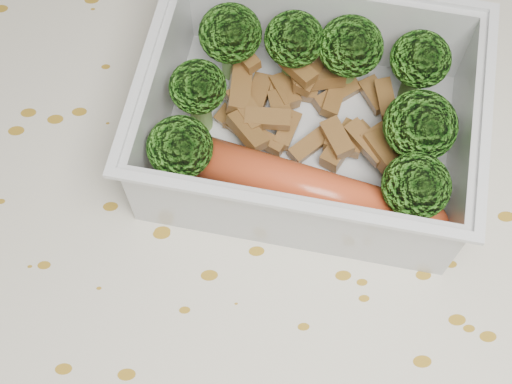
{
  "coord_description": "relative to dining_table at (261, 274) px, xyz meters",
  "views": [
    {
      "loc": [
        -0.01,
        -0.15,
        1.13
      ],
      "look_at": [
        -0.0,
        0.01,
        0.78
      ],
      "focal_mm": 50.0,
      "sensor_mm": 36.0,
      "label": 1
    }
  ],
  "objects": [
    {
      "name": "dining_table",
      "position": [
        0.0,
        0.0,
        0.0
      ],
      "size": [
        1.4,
        0.9,
        0.75
      ],
      "color": "brown",
      "rests_on": "ground"
    },
    {
      "name": "tablecloth",
      "position": [
        0.0,
        0.0,
        0.05
      ],
      "size": [
        1.46,
        0.96,
        0.19
      ],
      "color": "beige",
      "rests_on": "dining_table"
    },
    {
      "name": "lunch_container",
      "position": [
        0.03,
        0.05,
        0.11
      ],
      "size": [
        0.21,
        0.18,
        0.06
      ],
      "color": "silver",
      "rests_on": "tablecloth"
    },
    {
      "name": "broccoli_florets",
      "position": [
        0.04,
        0.06,
        0.13
      ],
      "size": [
        0.17,
        0.14,
        0.05
      ],
      "color": "#608C3F",
      "rests_on": "lunch_container"
    },
    {
      "name": "meat_pile",
      "position": [
        0.03,
        0.06,
        0.1
      ],
      "size": [
        0.11,
        0.09,
        0.03
      ],
      "color": "brown",
      "rests_on": "lunch_container"
    },
    {
      "name": "sausage",
      "position": [
        0.02,
        0.01,
        0.11
      ],
      "size": [
        0.15,
        0.08,
        0.03
      ],
      "color": "#C94822",
      "rests_on": "lunch_container"
    }
  ]
}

